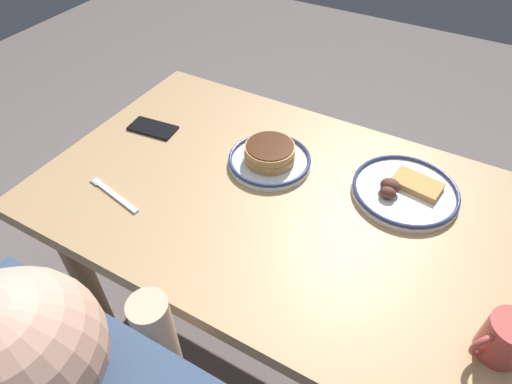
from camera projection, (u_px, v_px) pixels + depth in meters
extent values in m
plane|color=#6A5F5D|center=(275.00, 335.00, 1.63)|extent=(6.00, 6.00, 0.00)
cube|color=tan|center=(284.00, 203.00, 1.14)|extent=(1.27, 0.79, 0.04)
cylinder|color=#9C7B53|center=(473.00, 284.00, 1.38)|extent=(0.07, 0.07, 0.68)
cylinder|color=#9C7B53|center=(194.00, 173.00, 1.76)|extent=(0.07, 0.07, 0.68)
cylinder|color=#9C7B53|center=(86.00, 281.00, 1.39)|extent=(0.07, 0.07, 0.68)
cylinder|color=white|center=(405.00, 192.00, 1.12)|extent=(0.27, 0.27, 0.01)
torus|color=navy|center=(406.00, 189.00, 1.12)|extent=(0.27, 0.27, 0.01)
cube|color=tan|center=(417.00, 184.00, 1.12)|extent=(0.13, 0.09, 0.02)
ellipsoid|color=brown|center=(389.00, 188.00, 1.10)|extent=(0.04, 0.03, 0.03)
ellipsoid|color=brown|center=(388.00, 193.00, 1.09)|extent=(0.04, 0.03, 0.03)
ellipsoid|color=brown|center=(387.00, 189.00, 1.10)|extent=(0.04, 0.03, 0.03)
ellipsoid|color=brown|center=(390.00, 186.00, 1.10)|extent=(0.05, 0.04, 0.04)
cylinder|color=white|center=(270.00, 162.00, 1.21)|extent=(0.23, 0.23, 0.01)
torus|color=navy|center=(270.00, 158.00, 1.20)|extent=(0.23, 0.23, 0.01)
cylinder|color=#D8954E|center=(270.00, 158.00, 1.20)|extent=(0.14, 0.14, 0.01)
cylinder|color=#D89A4D|center=(270.00, 155.00, 1.19)|extent=(0.14, 0.14, 0.01)
cylinder|color=tan|center=(270.00, 151.00, 1.19)|extent=(0.14, 0.14, 0.01)
cylinder|color=#D18F4D|center=(270.00, 148.00, 1.18)|extent=(0.14, 0.14, 0.01)
cylinder|color=#4C2814|center=(270.00, 146.00, 1.17)|extent=(0.13, 0.13, 0.00)
cylinder|color=#BF4C47|center=(505.00, 339.00, 0.79)|extent=(0.08, 0.08, 0.10)
torus|color=#BF4C47|center=(485.00, 345.00, 0.78)|extent=(0.05, 0.06, 0.07)
cylinder|color=brown|center=(512.00, 330.00, 0.77)|extent=(0.07, 0.07, 0.01)
cube|color=black|center=(153.00, 128.00, 1.33)|extent=(0.15, 0.09, 0.01)
cube|color=silver|center=(115.00, 195.00, 1.12)|extent=(0.18, 0.05, 0.01)
cube|color=silver|center=(99.00, 179.00, 1.16)|extent=(0.03, 0.01, 0.00)
cube|color=silver|center=(97.00, 180.00, 1.16)|extent=(0.03, 0.01, 0.00)
cube|color=silver|center=(95.00, 182.00, 1.16)|extent=(0.03, 0.01, 0.00)
cube|color=silver|center=(93.00, 183.00, 1.16)|extent=(0.03, 0.01, 0.00)
sphere|color=#D7A087|center=(19.00, 354.00, 0.47)|extent=(0.19, 0.19, 0.19)
cylinder|color=#DCAD8B|center=(159.00, 343.00, 0.79)|extent=(0.08, 0.08, 0.26)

